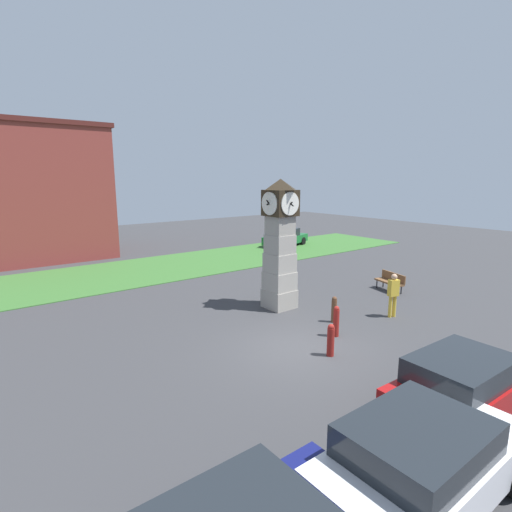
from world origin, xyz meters
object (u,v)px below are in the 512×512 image
Objects in this scene: bollard_near_tower at (331,340)px; bench at (391,280)px; bollard_far_row at (334,309)px; car_near_tower at (423,459)px; car_by_building at (464,384)px; car_far_lot at (285,237)px; pedestrian_near_bench at (393,292)px; clock_tower at (280,244)px; bollard_mid_row at (336,321)px.

bollard_near_tower reaches higher than bench.
bollard_far_row is 8.68m from car_near_tower.
bollard_far_row is 0.23× the size of car_by_building.
car_far_lot is (12.39, 15.91, 0.22)m from bollard_near_tower.
pedestrian_near_bench reaches higher than car_near_tower.
bollard_near_tower is at bearing -169.28° from pedestrian_near_bench.
clock_tower is 3.07× the size of pedestrian_near_bench.
car_near_tower is at bearing -122.73° from bollard_near_tower.
bollard_far_row is 0.24× the size of car_near_tower.
pedestrian_near_bench is at bearing -145.22° from bench.
car_by_building reaches higher than bench.
bollard_mid_row is at bearing 75.60° from car_by_building.
bench is (7.85, 3.11, -0.00)m from bollard_near_tower.
bollard_mid_row is 3.33m from pedestrian_near_bench.
bollard_near_tower is at bearing -112.21° from clock_tower.
car_by_building is 2.60× the size of bench.
car_far_lot is at bearing 47.16° from clock_tower.
car_by_building reaches higher than bollard_far_row.
car_near_tower is at bearing -166.14° from car_by_building.
bollard_mid_row is at bearing -161.54° from bench.
bollard_near_tower is 5.74m from car_near_tower.
bollard_near_tower is 4.06m from car_by_building.
clock_tower is 15.61m from car_far_lot.
pedestrian_near_bench reaches higher than bollard_mid_row.
bollard_mid_row reaches higher than bollard_far_row.
pedestrian_near_bench is (-3.22, -2.23, 0.50)m from bench.
bollard_far_row is (0.49, -2.64, -2.25)m from clock_tower.
bollard_far_row is 2.56m from pedestrian_near_bench.
pedestrian_near_bench is (3.30, -0.06, 0.46)m from bollard_mid_row.
bollard_near_tower is 0.23× the size of car_far_lot.
car_near_tower reaches higher than bench.
bench is at bearing -109.53° from car_far_lot.
bollard_mid_row is 7.28m from car_near_tower.
bollard_mid_row is at bearing 178.97° from pedestrian_near_bench.
clock_tower reaches higher than pedestrian_near_bench.
car_far_lot reaches higher than bollard_near_tower.
bollard_far_row is at bearing 51.05° from car_near_tower.
bollard_far_row is at bearing 39.26° from bollard_near_tower.
bollard_far_row is at bearing -79.51° from clock_tower.
car_near_tower is 2.45× the size of pedestrian_near_bench.
car_near_tower is 13.53m from bench.
bollard_mid_row is 0.66× the size of bench.
car_near_tower is at bearing -143.59° from pedestrian_near_bench.
car_near_tower is 25.89m from car_far_lot.
pedestrian_near_bench is at bearing 10.72° from bollard_near_tower.
bollard_near_tower is at bearing -140.74° from bollard_far_row.
bollard_near_tower is 0.24× the size of car_by_building.
clock_tower is at bearing 100.49° from bollard_far_row.
clock_tower reaches higher than bollard_mid_row.
pedestrian_near_bench is at bearing -53.10° from clock_tower.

